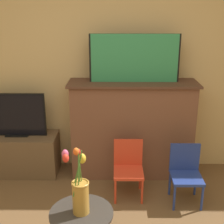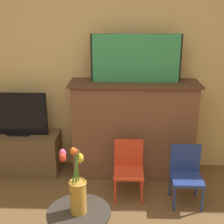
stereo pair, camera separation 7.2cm
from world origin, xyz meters
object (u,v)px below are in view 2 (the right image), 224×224
painting (136,58)px  chair_blue (186,172)px  tv_monitor (18,115)px  chair_red (129,166)px  vase_tulips (77,190)px

painting → chair_blue: (0.52, -0.58, -1.07)m
tv_monitor → chair_blue: bearing=-16.6°
painting → chair_blue: painting is taller
chair_red → vase_tulips: (-0.41, -0.92, 0.29)m
painting → chair_blue: 1.32m
chair_blue → vase_tulips: vase_tulips is taller
painting → tv_monitor: painting is taller
tv_monitor → chair_blue: size_ratio=1.16×
tv_monitor → chair_blue: 2.01m
painting → chair_red: bearing=-98.2°
tv_monitor → vase_tulips: 1.64m
painting → chair_red: painting is taller
chair_red → chair_blue: size_ratio=1.00×
chair_red → painting: bearing=81.8°
tv_monitor → chair_red: (1.30, -0.46, -0.40)m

